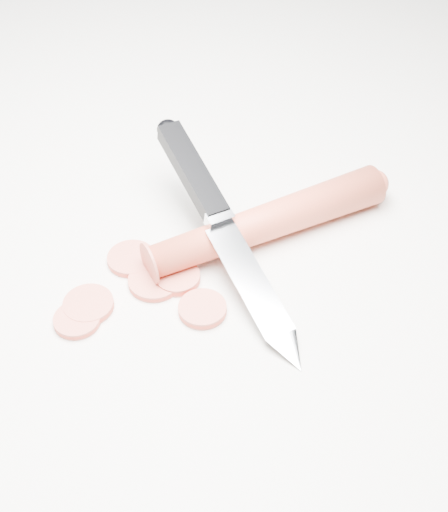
% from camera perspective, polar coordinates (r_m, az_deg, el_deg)
% --- Properties ---
extents(ground, '(2.40, 2.40, 0.00)m').
position_cam_1_polar(ground, '(0.59, -3.07, 1.37)').
color(ground, silver).
rests_on(ground, ground).
extents(carrot, '(0.16, 0.17, 0.03)m').
position_cam_1_polar(carrot, '(0.58, 3.55, 2.77)').
color(carrot, '#C9432B').
rests_on(carrot, ground).
extents(carrot_slice_0, '(0.04, 0.04, 0.01)m').
position_cam_1_polar(carrot_slice_0, '(0.57, -7.43, -0.22)').
color(carrot_slice_0, '#C45441').
rests_on(carrot_slice_0, ground).
extents(carrot_slice_1, '(0.04, 0.04, 0.01)m').
position_cam_1_polar(carrot_slice_1, '(0.53, -1.74, -4.26)').
color(carrot_slice_1, '#C45441').
rests_on(carrot_slice_1, ground).
extents(carrot_slice_2, '(0.03, 0.03, 0.01)m').
position_cam_1_polar(carrot_slice_2, '(0.54, -11.68, -5.03)').
color(carrot_slice_2, '#C45441').
rests_on(carrot_slice_2, ground).
extents(carrot_slice_3, '(0.04, 0.04, 0.01)m').
position_cam_1_polar(carrot_slice_3, '(0.54, -10.79, -3.85)').
color(carrot_slice_3, '#C45441').
rests_on(carrot_slice_3, ground).
extents(carrot_slice_4, '(0.04, 0.04, 0.01)m').
position_cam_1_polar(carrot_slice_4, '(0.55, -5.56, -1.99)').
color(carrot_slice_4, '#C45441').
rests_on(carrot_slice_4, ground).
extents(carrot_slice_5, '(0.04, 0.04, 0.01)m').
position_cam_1_polar(carrot_slice_5, '(0.55, -3.74, -1.73)').
color(carrot_slice_5, '#C45441').
rests_on(carrot_slice_5, ground).
extents(kitchen_knife, '(0.19, 0.18, 0.07)m').
position_cam_1_polar(kitchen_knife, '(0.55, 0.27, 2.06)').
color(kitchen_knife, '#BABCC1').
rests_on(kitchen_knife, ground).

